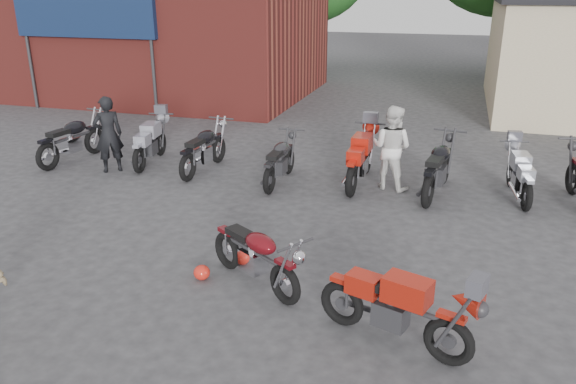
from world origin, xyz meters
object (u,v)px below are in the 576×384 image
(row_bike_5, at_px, (439,165))
(row_bike_0, at_px, (72,137))
(vintage_motorcycle, at_px, (256,252))
(person_dark, at_px, (108,134))
(helmet, at_px, (202,272))
(person_light, at_px, (392,148))
(row_bike_2, at_px, (204,146))
(row_bike_6, at_px, (520,172))
(row_bike_3, at_px, (280,158))
(row_bike_4, at_px, (360,156))
(row_bike_1, at_px, (150,140))
(sportbike, at_px, (397,304))

(row_bike_5, bearing_deg, row_bike_0, 100.24)
(vintage_motorcycle, bearing_deg, person_dark, 173.92)
(vintage_motorcycle, xyz_separation_m, helmet, (-0.81, -0.05, -0.42))
(vintage_motorcycle, relative_size, row_bike_5, 0.85)
(person_light, bearing_deg, row_bike_2, 19.20)
(row_bike_0, bearing_deg, row_bike_2, -79.07)
(person_dark, distance_m, person_light, 6.20)
(row_bike_2, relative_size, row_bike_6, 1.09)
(row_bike_3, relative_size, row_bike_4, 0.88)
(person_light, height_order, row_bike_0, person_light)
(row_bike_0, relative_size, row_bike_1, 1.07)
(sportbike, xyz_separation_m, row_bike_4, (-1.38, 5.50, 0.08))
(person_dark, height_order, person_light, person_light)
(vintage_motorcycle, distance_m, row_bike_1, 6.40)
(helmet, bearing_deg, row_bike_0, 140.71)
(row_bike_5, bearing_deg, vintage_motorcycle, 162.78)
(helmet, xyz_separation_m, row_bike_6, (4.59, 4.81, 0.42))
(person_light, relative_size, row_bike_3, 0.92)
(sportbike, distance_m, helmet, 2.96)
(row_bike_1, distance_m, row_bike_5, 6.56)
(row_bike_4, xyz_separation_m, row_bike_6, (3.14, 0.08, -0.09))
(row_bike_3, relative_size, row_bike_5, 0.87)
(helmet, distance_m, row_bike_5, 5.50)
(sportbike, height_order, row_bike_2, row_bike_2)
(vintage_motorcycle, relative_size, row_bike_2, 0.91)
(person_dark, bearing_deg, row_bike_1, -168.36)
(row_bike_2, distance_m, row_bike_3, 1.89)
(sportbike, distance_m, row_bike_6, 5.85)
(helmet, bearing_deg, person_light, 65.90)
(row_bike_4, bearing_deg, row_bike_5, -94.52)
(sportbike, height_order, row_bike_1, row_bike_1)
(row_bike_1, bearing_deg, person_light, -100.65)
(sportbike, distance_m, row_bike_1, 8.42)
(helmet, distance_m, row_bike_6, 6.66)
(vintage_motorcycle, bearing_deg, row_bike_6, 84.19)
(person_dark, bearing_deg, helmet, 92.35)
(helmet, height_order, person_light, person_light)
(helmet, relative_size, row_bike_2, 0.12)
(row_bike_3, bearing_deg, row_bike_0, 89.29)
(sportbike, distance_m, row_bike_4, 5.67)
(sportbike, xyz_separation_m, row_bike_6, (1.76, 5.58, -0.01))
(row_bike_1, bearing_deg, row_bike_5, -101.50)
(person_dark, height_order, row_bike_0, person_dark)
(row_bike_3, distance_m, row_bike_6, 4.80)
(row_bike_5, bearing_deg, row_bike_3, 103.21)
(vintage_motorcycle, bearing_deg, row_bike_1, 165.23)
(sportbike, xyz_separation_m, row_bike_5, (0.22, 5.32, 0.08))
(vintage_motorcycle, height_order, person_dark, person_dark)
(row_bike_2, bearing_deg, vintage_motorcycle, -144.44)
(person_light, bearing_deg, person_dark, 24.69)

